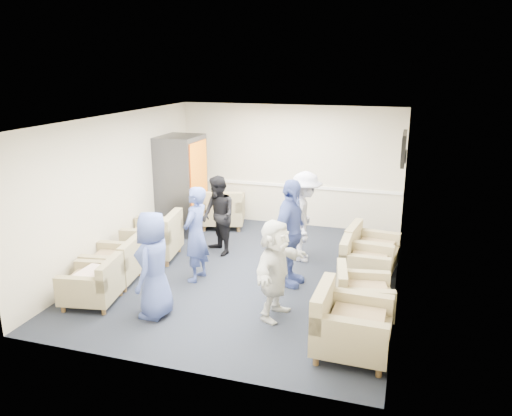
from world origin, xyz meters
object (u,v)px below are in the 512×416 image
(person_mid_right, at_px, (290,233))
(person_front_left, at_px, (154,265))
(armchair_left_far, at_px, (156,239))
(armchair_right_far, at_px, (369,251))
(armchair_corner, at_px, (222,211))
(armchair_right_midfar, at_px, (362,264))
(armchair_right_midnear, at_px, (360,296))
(vending_machine, at_px, (181,184))
(person_front_right, at_px, (275,269))
(armchair_right_near, at_px, (347,327))
(person_back_right, at_px, (305,217))
(person_mid_left, at_px, (196,234))
(person_back_left, at_px, (218,216))
(armchair_left_near, at_px, (95,285))
(armchair_left_mid, at_px, (116,264))

(person_mid_right, bearing_deg, person_front_left, 143.70)
(armchair_left_far, distance_m, armchair_right_far, 3.93)
(armchair_right_far, relative_size, armchair_corner, 0.81)
(armchair_right_midfar, bearing_deg, armchair_corner, 58.13)
(armchair_right_midnear, height_order, vending_machine, vending_machine)
(armchair_corner, height_order, person_front_right, person_front_right)
(armchair_right_near, distance_m, vending_machine, 5.63)
(armchair_left_far, relative_size, person_back_right, 0.63)
(armchair_left_far, distance_m, person_front_left, 2.31)
(person_mid_right, relative_size, person_front_right, 1.22)
(person_mid_right, bearing_deg, vending_machine, 63.93)
(armchair_corner, distance_m, person_mid_left, 2.90)
(armchair_left_far, distance_m, armchair_right_midnear, 4.08)
(armchair_right_midfar, relative_size, person_mid_left, 0.51)
(person_front_right, bearing_deg, armchair_right_midfar, -23.22)
(armchair_right_far, height_order, person_back_left, person_back_left)
(armchair_left_near, height_order, armchair_right_midfar, armchair_right_midfar)
(armchair_right_near, distance_m, person_mid_right, 2.22)
(armchair_right_midnear, relative_size, person_front_right, 0.62)
(armchair_left_near, xyz_separation_m, armchair_left_mid, (-0.12, 0.78, 0.01))
(person_mid_left, xyz_separation_m, person_back_right, (1.55, 1.41, 0.03))
(armchair_left_near, height_order, person_back_right, person_back_right)
(person_mid_right, bearing_deg, person_front_right, -168.37)
(person_front_right, bearing_deg, person_mid_left, 72.83)
(person_mid_left, height_order, person_back_right, person_back_right)
(armchair_right_near, bearing_deg, person_front_right, 60.67)
(armchair_right_far, relative_size, person_mid_left, 0.58)
(armchair_left_near, relative_size, armchair_left_mid, 0.98)
(armchair_left_far, bearing_deg, person_back_left, 109.34)
(armchair_right_midnear, height_order, armchair_right_midfar, armchair_right_midfar)
(vending_machine, height_order, person_front_left, vending_machine)
(armchair_right_midnear, distance_m, person_front_left, 3.00)
(person_back_right, bearing_deg, person_front_left, 140.53)
(armchair_corner, xyz_separation_m, vending_machine, (-0.74, -0.51, 0.67))
(armchair_right_far, relative_size, person_mid_right, 0.52)
(armchair_right_midfar, bearing_deg, person_back_left, 79.74)
(armchair_right_far, distance_m, armchair_corner, 3.66)
(vending_machine, bearing_deg, armchair_right_far, -13.29)
(person_back_left, relative_size, person_back_right, 0.91)
(armchair_corner, bearing_deg, armchair_right_near, 112.45)
(person_front_left, bearing_deg, armchair_left_near, -96.17)
(armchair_left_far, bearing_deg, armchair_right_midnear, 63.92)
(armchair_right_midnear, bearing_deg, armchair_corner, 36.09)
(armchair_right_far, height_order, person_front_left, person_front_left)
(armchair_right_midfar, xyz_separation_m, person_front_left, (-2.76, -2.06, 0.46))
(armchair_left_far, distance_m, armchair_right_midfar, 3.82)
(person_back_left, bearing_deg, person_front_left, -46.43)
(armchair_right_near, height_order, person_back_right, person_back_right)
(armchair_corner, xyz_separation_m, person_back_right, (2.15, -1.39, 0.46))
(armchair_right_midfar, distance_m, person_mid_left, 2.83)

